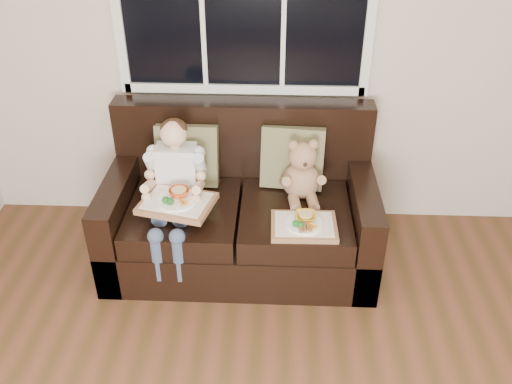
{
  "coord_description": "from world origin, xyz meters",
  "views": [
    {
      "loc": [
        -0.15,
        -0.9,
        2.35
      ],
      "look_at": [
        -0.27,
        1.85,
        0.59
      ],
      "focal_mm": 38.0,
      "sensor_mm": 36.0,
      "label": 1
    }
  ],
  "objects_px": {
    "loveseat": "(241,213)",
    "tray_left": "(177,202)",
    "teddy_bear": "(302,174)",
    "tray_right": "(304,225)",
    "child": "(175,179)"
  },
  "relations": [
    {
      "from": "tray_right",
      "to": "tray_left",
      "type": "bearing_deg",
      "value": 174.07
    },
    {
      "from": "child",
      "to": "tray_left",
      "type": "bearing_deg",
      "value": -76.89
    },
    {
      "from": "loveseat",
      "to": "tray_left",
      "type": "relative_size",
      "value": 3.55
    },
    {
      "from": "loveseat",
      "to": "teddy_bear",
      "type": "distance_m",
      "value": 0.49
    },
    {
      "from": "child",
      "to": "teddy_bear",
      "type": "relative_size",
      "value": 1.96
    },
    {
      "from": "child",
      "to": "tray_right",
      "type": "distance_m",
      "value": 0.83
    },
    {
      "from": "loveseat",
      "to": "child",
      "type": "xyz_separation_m",
      "value": [
        -0.39,
        -0.12,
        0.32
      ]
    },
    {
      "from": "loveseat",
      "to": "tray_left",
      "type": "distance_m",
      "value": 0.52
    },
    {
      "from": "loveseat",
      "to": "tray_right",
      "type": "relative_size",
      "value": 4.37
    },
    {
      "from": "teddy_bear",
      "to": "tray_left",
      "type": "relative_size",
      "value": 0.87
    },
    {
      "from": "tray_right",
      "to": "loveseat",
      "type": "bearing_deg",
      "value": 138.28
    },
    {
      "from": "child",
      "to": "teddy_bear",
      "type": "xyz_separation_m",
      "value": [
        0.78,
        0.12,
        -0.02
      ]
    },
    {
      "from": "loveseat",
      "to": "tray_left",
      "type": "xyz_separation_m",
      "value": [
        -0.36,
        -0.28,
        0.27
      ]
    },
    {
      "from": "teddy_bear",
      "to": "tray_left",
      "type": "xyz_separation_m",
      "value": [
        -0.74,
        -0.28,
        -0.04
      ]
    },
    {
      "from": "child",
      "to": "tray_left",
      "type": "xyz_separation_m",
      "value": [
        0.04,
        -0.16,
        -0.06
      ]
    }
  ]
}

